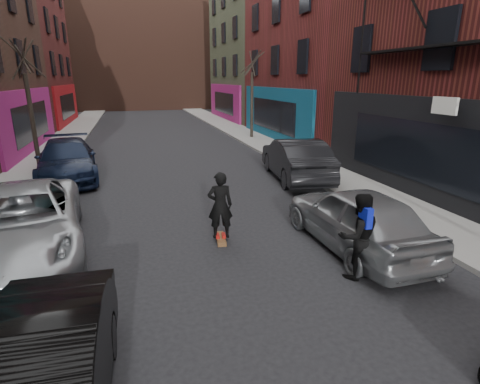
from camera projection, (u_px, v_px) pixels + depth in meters
sidewalk_left at (73, 133)px, 28.62m from camera, size 2.50×84.00×0.13m
sidewalk_right at (231, 127)px, 31.94m from camera, size 2.50×84.00×0.13m
building_far at (140, 57)px, 52.17m from camera, size 40.00×10.00×14.00m
tree_left_far at (28, 95)px, 16.64m from camera, size 2.00×2.00×6.50m
tree_right_far at (252, 87)px, 25.40m from camera, size 2.00×2.00×6.80m
parked_left_far at (20, 222)px, 8.83m from camera, size 3.45×6.12×1.61m
parked_left_end at (67, 160)px, 15.62m from camera, size 2.91×5.79×1.61m
parked_right_far at (356, 218)px, 9.17m from camera, size 1.95×4.66×1.58m
parked_right_end at (296, 159)px, 15.58m from camera, size 2.51×5.41×1.72m
skateboard at (221, 239)px, 9.77m from camera, size 0.32×0.82×0.10m
skateboarder at (220, 205)px, 9.51m from camera, size 0.69×0.50×1.75m
pedestrian at (358, 236)px, 7.75m from camera, size 0.90×0.70×1.85m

